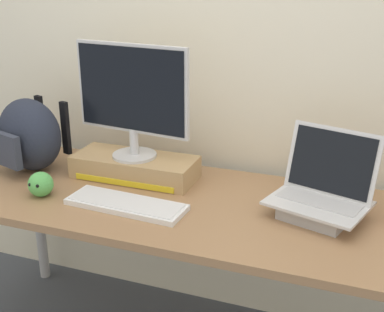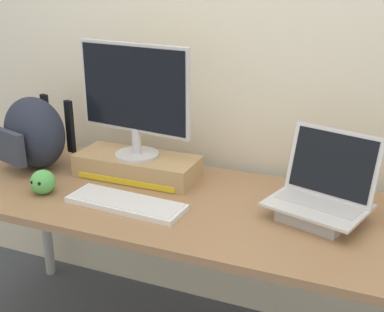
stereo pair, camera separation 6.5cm
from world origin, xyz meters
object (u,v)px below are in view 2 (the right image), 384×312
Objects in this scene: messenger_backpack at (34,133)px; plush_toy at (43,182)px; external_keyboard at (126,203)px; desktop_monitor at (134,96)px; open_laptop at (320,202)px; toner_box_yellow at (137,166)px.

messenger_backpack is 0.32m from plush_toy.
external_keyboard is 1.24× the size of messenger_backpack.
open_laptop is at bearing 0.35° from desktop_monitor.
open_laptop is 0.84× the size of external_keyboard.
plush_toy is at bearing -172.61° from external_keyboard.
open_laptop is 3.98× the size of plush_toy.
plush_toy is (-0.35, -0.02, 0.04)m from external_keyboard.
desktop_monitor is 1.10× the size of external_keyboard.
plush_toy is at bearing -29.78° from messenger_backpack.
desktop_monitor is 0.43m from external_keyboard.
toner_box_yellow is 1.39× the size of messenger_backpack.
toner_box_yellow is 0.76m from open_laptop.
toner_box_yellow is at bearing 112.90° from external_keyboard.
messenger_backpack is at bearing 163.76° from external_keyboard.
plush_toy is (-0.25, -0.29, 0.00)m from toner_box_yellow.
desktop_monitor is 0.48m from plush_toy.
messenger_backpack is 3.82× the size of plush_toy.
external_keyboard is 0.35m from plush_toy.
desktop_monitor is 0.50m from messenger_backpack.
messenger_backpack reaches higher than external_keyboard.
messenger_backpack reaches higher than plush_toy.
toner_box_yellow is at bearing 26.02° from messenger_backpack.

